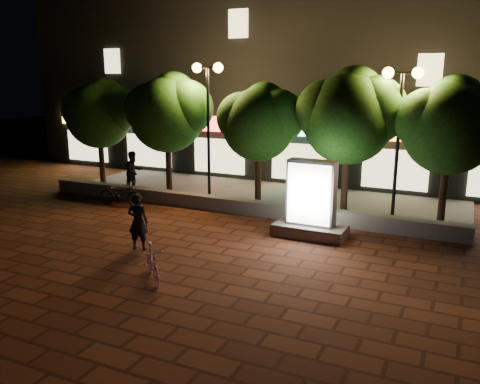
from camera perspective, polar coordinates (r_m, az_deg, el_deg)
The scene contains 16 objects.
ground at distance 14.38m, azimuth -8.30°, elevation -6.20°, with size 80.00×80.00×0.00m, color #58291B.
retaining_wall at distance 17.62m, azimuth -1.19°, elevation -1.52°, with size 16.00×0.45×0.50m, color slate.
sidewalk at distance 19.87m, azimuth 2.01°, elevation -0.41°, with size 16.00×5.00×0.08m, color slate.
building_block at distance 25.40m, azimuth 8.03°, elevation 13.77°, with size 28.00×8.12×11.30m.
tree_far_left at distance 22.18m, azimuth -15.99°, elevation 9.05°, with size 3.36×2.80×4.63m.
tree_left at distance 20.05m, azimuth -8.32°, elevation 9.44°, with size 3.60×3.00×4.89m.
tree_mid at distance 18.19m, azimuth 2.41°, elevation 8.45°, with size 3.24×2.70×4.50m.
tree_right at distance 17.16m, azimuth 12.77°, elevation 9.00°, with size 3.72×3.10×5.07m.
tree_far_right at distance 16.78m, azimuth 23.53°, elevation 7.46°, with size 3.48×2.90×4.76m.
street_lamp_left at distance 18.79m, azimuth -3.77°, elevation 11.07°, with size 1.26×0.36×5.18m.
street_lamp_right at distance 16.60m, azimuth 18.24°, elevation 9.66°, with size 1.26×0.36×4.98m.
ad_kiosk at distance 14.92m, azimuth 8.29°, elevation -1.63°, with size 2.20×1.12×2.36m.
scooter_pink at distance 11.91m, azimuth -10.21°, elevation -8.21°, with size 0.42×1.49×0.89m, color #B879A8.
rider at distance 13.96m, azimuth -11.83°, elevation -3.42°, with size 0.60×0.39×1.63m, color black.
scooter_parked at distance 18.92m, azimuth -13.80°, elevation -0.18°, with size 0.62×1.77×0.93m, color black.
pedestrian at distance 20.73m, azimuth -12.31°, elevation 2.37°, with size 0.82×0.64×1.69m, color black.
Camera 1 is at (7.55, -11.25, 4.80)m, focal length 36.53 mm.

